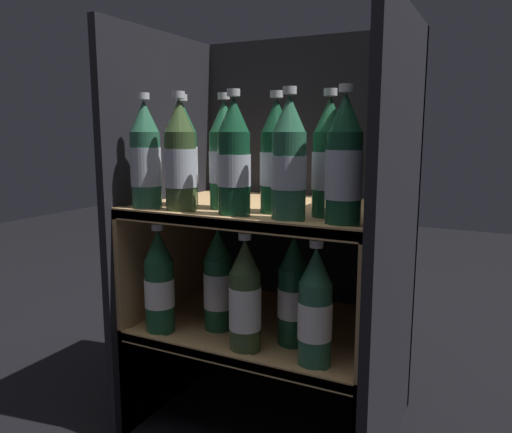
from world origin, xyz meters
name	(u,v)px	position (x,y,z in m)	size (l,w,h in m)	color
fridge_back_wall	(302,219)	(0.00, 0.42, 0.47)	(0.60, 0.02, 0.94)	black
fridge_side_left	(166,223)	(-0.29, 0.21, 0.47)	(0.02, 0.45, 0.94)	black
fridge_side_right	(395,246)	(0.29, 0.21, 0.47)	(0.02, 0.45, 0.94)	black
shelf_lower	(266,344)	(0.00, 0.20, 0.20)	(0.56, 0.41, 0.26)	tan
shelf_upper	(267,270)	(0.00, 0.20, 0.38)	(0.56, 0.41, 0.54)	tan
bottle_upper_front_0	(146,159)	(-0.22, 0.05, 0.64)	(0.07, 0.07, 0.25)	#285B42
bottle_upper_front_1	(180,160)	(-0.13, 0.05, 0.64)	(0.07, 0.07, 0.25)	#384C28
bottle_upper_front_2	(233,161)	(0.00, 0.05, 0.64)	(0.07, 0.07, 0.25)	#144228
bottle_upper_front_3	(289,162)	(0.12, 0.05, 0.64)	(0.07, 0.07, 0.25)	#285B42
bottle_upper_front_4	(344,165)	(0.22, 0.05, 0.64)	(0.07, 0.07, 0.25)	#144228
bottle_upper_back_0	(183,157)	(-0.17, 0.12, 0.64)	(0.07, 0.07, 0.25)	#1E5638
bottle_upper_back_1	(224,158)	(-0.07, 0.12, 0.64)	(0.07, 0.07, 0.25)	#1E5638
bottle_upper_back_2	(276,160)	(0.06, 0.12, 0.64)	(0.07, 0.07, 0.25)	#144228
bottle_upper_back_3	(329,161)	(0.17, 0.12, 0.64)	(0.07, 0.07, 0.25)	#194C2D
bottle_lower_front_0	(159,284)	(-0.19, 0.05, 0.36)	(0.07, 0.07, 0.25)	#194C2D
bottle_lower_front_1	(245,299)	(0.02, 0.05, 0.36)	(0.07, 0.07, 0.25)	#384C28
bottle_lower_front_2	(315,311)	(0.17, 0.05, 0.36)	(0.07, 0.07, 0.25)	#285B42
bottle_lower_back_0	(218,282)	(-0.09, 0.12, 0.36)	(0.07, 0.07, 0.25)	#194C2D
bottle_lower_back_1	(293,294)	(0.10, 0.12, 0.36)	(0.07, 0.07, 0.25)	#144228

